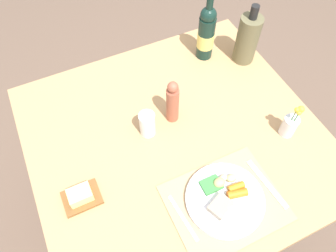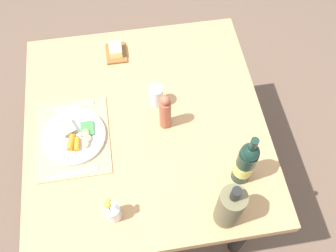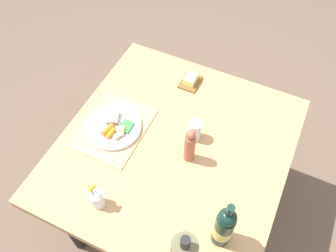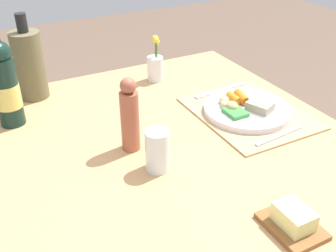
{
  "view_description": "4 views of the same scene",
  "coord_description": "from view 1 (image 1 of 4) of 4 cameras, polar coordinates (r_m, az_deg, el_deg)",
  "views": [
    {
      "loc": [
        -0.32,
        -0.6,
        1.86
      ],
      "look_at": [
        -0.01,
        0.04,
        0.8
      ],
      "focal_mm": 34.52,
      "sensor_mm": 36.0,
      "label": 1
    },
    {
      "loc": [
        0.85,
        -0.03,
        2.22
      ],
      "look_at": [
        0.07,
        0.09,
        0.83
      ],
      "focal_mm": 39.86,
      "sensor_mm": 36.0,
      "label": 2
    },
    {
      "loc": [
        0.82,
        0.36,
        2.2
      ],
      "look_at": [
        -0.08,
        -0.07,
        0.81
      ],
      "focal_mm": 37.29,
      "sensor_mm": 36.0,
      "label": 3
    },
    {
      "loc": [
        -0.84,
        0.43,
        1.4
      ],
      "look_at": [
        -0.04,
        0.01,
        0.86
      ],
      "focal_mm": 43.02,
      "sensor_mm": 36.0,
      "label": 4
    }
  ],
  "objects": [
    {
      "name": "ground_plane",
      "position": [
        1.99,
        0.96,
        -13.86
      ],
      "size": [
        8.0,
        8.0,
        0.0
      ],
      "primitive_type": "plane",
      "color": "brown"
    },
    {
      "name": "fork",
      "position": [
        1.14,
        2.64,
        -15.89
      ],
      "size": [
        0.03,
        0.18,
        0.0
      ],
      "primitive_type": "cube",
      "rotation": [
        0.0,
        0.0,
        0.1
      ],
      "color": "silver",
      "rests_on": "placemat"
    },
    {
      "name": "butter_dish",
      "position": [
        1.19,
        -15.12,
        -11.86
      ],
      "size": [
        0.13,
        0.1,
        0.05
      ],
      "color": "brown",
      "rests_on": "dining_table"
    },
    {
      "name": "dinner_plate",
      "position": [
        1.16,
        9.98,
        -12.41
      ],
      "size": [
        0.27,
        0.27,
        0.05
      ],
      "color": "silver",
      "rests_on": "placemat"
    },
    {
      "name": "dining_table",
      "position": [
        1.37,
        1.36,
        -3.95
      ],
      "size": [
        1.13,
        1.07,
        0.78
      ],
      "color": "tan",
      "rests_on": "ground_plane"
    },
    {
      "name": "placemat",
      "position": [
        1.17,
        9.99,
        -13.17
      ],
      "size": [
        0.39,
        0.31,
        0.01
      ],
      "primitive_type": "cube",
      "color": "tan",
      "rests_on": "dining_table"
    },
    {
      "name": "water_tumbler",
      "position": [
        1.26,
        -3.65,
        0.15
      ],
      "size": [
        0.06,
        0.06,
        0.11
      ],
      "color": "silver",
      "rests_on": "dining_table"
    },
    {
      "name": "wine_bottle",
      "position": [
        1.5,
        6.77,
        15.93
      ],
      "size": [
        0.08,
        0.08,
        0.32
      ],
      "color": "#132D25",
      "rests_on": "dining_table"
    },
    {
      "name": "flower_vase",
      "position": [
        1.33,
        20.73,
        0.24
      ],
      "size": [
        0.06,
        0.06,
        0.17
      ],
      "color": "silver",
      "rests_on": "dining_table"
    },
    {
      "name": "knife",
      "position": [
        1.23,
        17.05,
        -9.71
      ],
      "size": [
        0.04,
        0.21,
        0.0
      ],
      "primitive_type": "cube",
      "rotation": [
        0.0,
        0.0,
        0.09
      ],
      "color": "silver",
      "rests_on": "placemat"
    },
    {
      "name": "pepper_mill",
      "position": [
        1.25,
        0.81,
        4.21
      ],
      "size": [
        0.05,
        0.05,
        0.21
      ],
      "color": "#A4563F",
      "rests_on": "dining_table"
    },
    {
      "name": "cooler_bottle",
      "position": [
        1.52,
        13.83,
        14.72
      ],
      "size": [
        0.1,
        0.1,
        0.29
      ],
      "color": "brown",
      "rests_on": "dining_table"
    }
  ]
}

